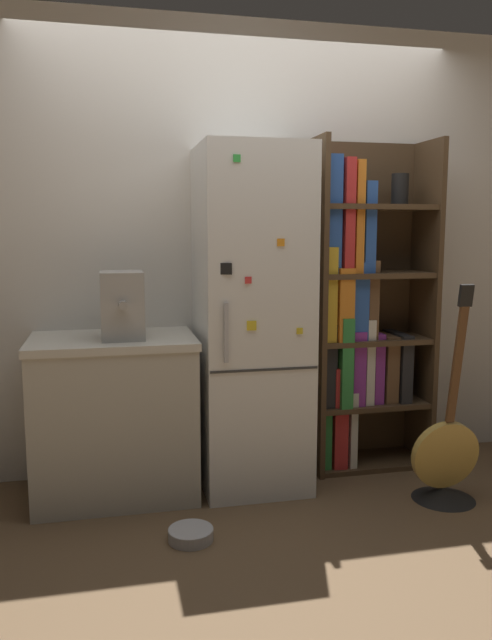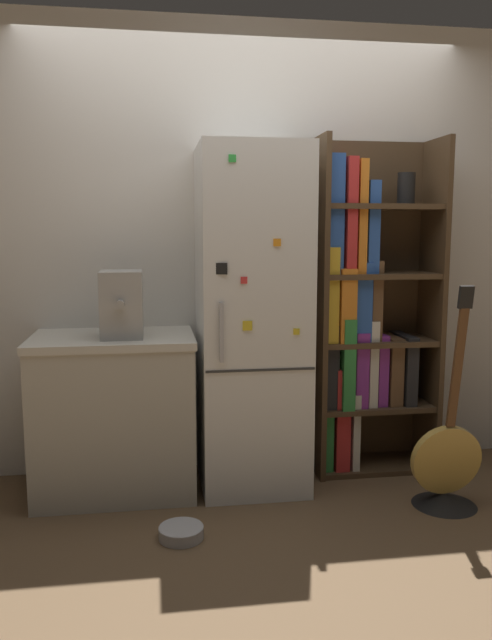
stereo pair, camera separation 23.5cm
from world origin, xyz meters
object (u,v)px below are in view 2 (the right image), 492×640
bookshelf (360,319)px  guitar (446,474)px  espresso_machine (122,304)px  pet_bowl (181,532)px  refrigerator (252,320)px

bookshelf → guitar: bookshelf is taller
espresso_machine → guitar: bearing=-14.1°
guitar → pet_bowl: 1.39m
bookshelf → pet_bowl: 1.58m
espresso_machine → refrigerator: bearing=3.8°
refrigerator → bookshelf: bookshelf is taller
refrigerator → espresso_machine: size_ratio=5.36×
guitar → bookshelf: bearing=115.2°
guitar → pet_bowl: size_ratio=5.50×
refrigerator → guitar: (0.95, -0.46, -0.76)m
espresso_machine → pet_bowl: 1.18m
espresso_machine → guitar: 1.90m
refrigerator → pet_bowl: 1.16m
espresso_machine → pet_bowl: bearing=-64.4°
espresso_machine → guitar: espresso_machine is taller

